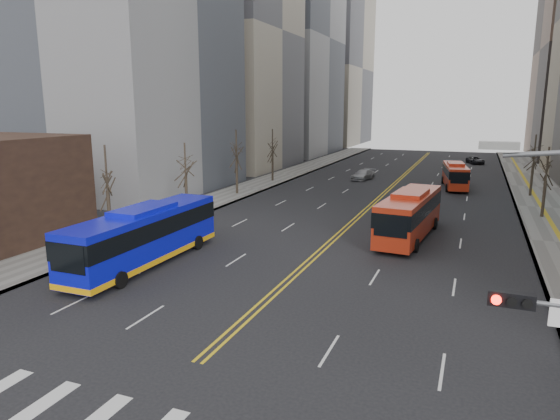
{
  "coord_description": "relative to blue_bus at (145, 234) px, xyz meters",
  "views": [
    {
      "loc": [
        9.92,
        -10.99,
        10.22
      ],
      "look_at": [
        0.36,
        13.26,
        4.77
      ],
      "focal_mm": 32.0,
      "sensor_mm": 36.0,
      "label": 1
    }
  ],
  "objects": [
    {
      "name": "car_dark_far",
      "position": [
        19.64,
        70.38,
        -1.36
      ],
      "size": [
        3.59,
        5.21,
        1.32
      ],
      "primitive_type": "imported",
      "rotation": [
        0.0,
        0.0,
        0.32
      ],
      "color": "black",
      "rests_on": "ground"
    },
    {
      "name": "red_bus_near",
      "position": [
        15.24,
        13.17,
        0.06
      ],
      "size": [
        3.81,
        12.08,
        3.75
      ],
      "color": "#B82B13",
      "rests_on": "ground"
    },
    {
      "name": "car_white",
      "position": [
        -0.16,
        -0.82,
        -1.34
      ],
      "size": [
        2.5,
        4.38,
        1.36
      ],
      "primitive_type": "imported",
      "rotation": [
        0.0,
        0.0,
        0.27
      ],
      "color": "silver",
      "rests_on": "ground"
    },
    {
      "name": "office_towers",
      "position": [
        9.96,
        53.44,
        21.9
      ],
      "size": [
        83.0,
        134.0,
        58.0
      ],
      "color": "gray",
      "rests_on": "ground"
    },
    {
      "name": "centerline",
      "position": [
        9.83,
        39.94,
        -2.02
      ],
      "size": [
        0.55,
        100.0,
        0.01
      ],
      "color": "gold",
      "rests_on": "ground"
    },
    {
      "name": "red_bus_far",
      "position": [
        17.41,
        40.38,
        -0.21
      ],
      "size": [
        3.75,
        10.42,
        3.26
      ],
      "color": "#B82B13",
      "rests_on": "ground"
    },
    {
      "name": "car_silver",
      "position": [
        5.06,
        43.27,
        -1.31
      ],
      "size": [
        3.02,
        5.21,
        1.42
      ],
      "primitive_type": "imported",
      "rotation": [
        0.0,
        0.0,
        -0.22
      ],
      "color": "#9FA0A4",
      "rests_on": "ground"
    },
    {
      "name": "sidewalk_left",
      "position": [
        -6.67,
        29.94,
        -1.95
      ],
      "size": [
        5.0,
        130.0,
        0.15
      ],
      "primitive_type": "cube",
      "color": "slate",
      "rests_on": "ground"
    },
    {
      "name": "blue_bus",
      "position": [
        0.0,
        0.0,
        0.0
      ],
      "size": [
        3.1,
        13.36,
        3.86
      ],
      "color": "#0D12D1",
      "rests_on": "ground"
    },
    {
      "name": "car_dark_mid",
      "position": [
        15.34,
        23.89,
        -1.3
      ],
      "size": [
        2.37,
        4.45,
        1.44
      ],
      "primitive_type": "imported",
      "rotation": [
        0.0,
        0.0,
        -0.16
      ],
      "color": "black",
      "rests_on": "ground"
    },
    {
      "name": "sidewalk_right",
      "position": [
        27.33,
        29.94,
        -1.95
      ],
      "size": [
        7.0,
        130.0,
        0.15
      ],
      "primitive_type": "cube",
      "color": "slate",
      "rests_on": "ground"
    },
    {
      "name": "street_trees",
      "position": [
        2.66,
        19.49,
        2.85
      ],
      "size": [
        35.2,
        47.2,
        7.6
      ],
      "color": "black",
      "rests_on": "ground"
    }
  ]
}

